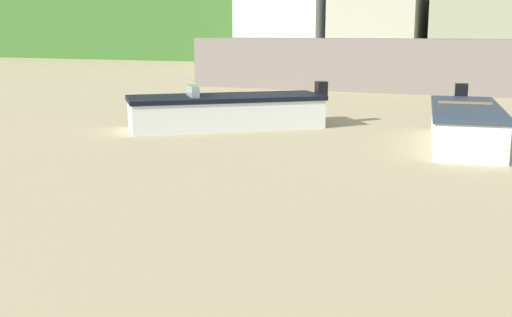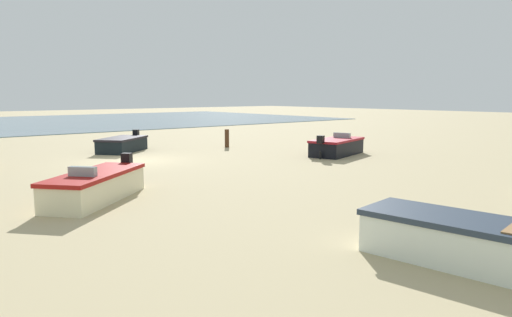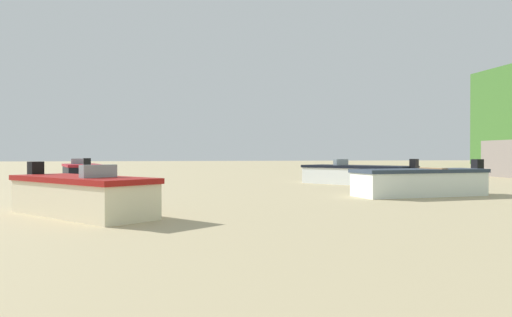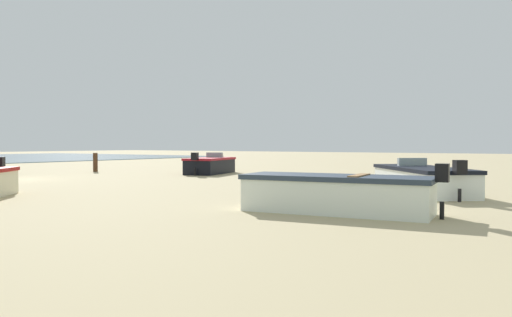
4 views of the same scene
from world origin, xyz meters
name	(u,v)px [view 2 (image 2 of 4)]	position (x,y,z in m)	size (l,w,h in m)	color
ground_plane	(135,161)	(0.00, 0.00, 0.00)	(160.00, 160.00, 0.00)	tan
boat_black_2	(122,144)	(-1.13, -4.03, 0.42)	(3.67, 3.43, 1.14)	black
boat_white_3	(484,245)	(1.21, 17.50, 0.46)	(2.12, 4.87, 1.22)	white
boat_black_4	(337,147)	(-9.44, 4.83, 0.46)	(4.12, 2.64, 1.20)	black
boat_cream_5	(96,186)	(4.70, 7.27, 0.46)	(4.08, 3.77, 1.21)	beige
mooring_post_near_water	(227,138)	(-7.03, -1.95, 0.56)	(0.27, 0.27, 1.12)	#492C1A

